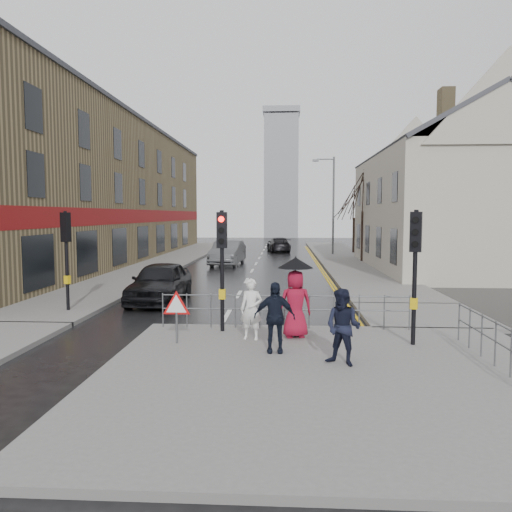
# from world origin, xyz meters

# --- Properties ---
(ground) EXTENTS (120.00, 120.00, 0.00)m
(ground) POSITION_xyz_m (0.00, 0.00, 0.00)
(ground) COLOR black
(ground) RESTS_ON ground
(near_pavement) EXTENTS (10.00, 9.00, 0.14)m
(near_pavement) POSITION_xyz_m (3.00, -3.50, 0.07)
(near_pavement) COLOR #605E5B
(near_pavement) RESTS_ON ground
(left_pavement) EXTENTS (4.00, 44.00, 0.14)m
(left_pavement) POSITION_xyz_m (-6.50, 23.00, 0.07)
(left_pavement) COLOR #605E5B
(left_pavement) RESTS_ON ground
(right_pavement) EXTENTS (4.00, 40.00, 0.14)m
(right_pavement) POSITION_xyz_m (6.50, 25.00, 0.07)
(right_pavement) COLOR #605E5B
(right_pavement) RESTS_ON ground
(pavement_bridge_right) EXTENTS (4.00, 4.20, 0.14)m
(pavement_bridge_right) POSITION_xyz_m (6.50, 3.00, 0.07)
(pavement_bridge_right) COLOR #605E5B
(pavement_bridge_right) RESTS_ON ground
(building_left_terrace) EXTENTS (8.00, 42.00, 10.00)m
(building_left_terrace) POSITION_xyz_m (-12.00, 22.00, 5.00)
(building_left_terrace) COLOR olive
(building_left_terrace) RESTS_ON ground
(building_right_cream) EXTENTS (9.00, 16.40, 10.10)m
(building_right_cream) POSITION_xyz_m (12.00, 18.00, 4.78)
(building_right_cream) COLOR #B7AEA0
(building_right_cream) RESTS_ON ground
(church_tower) EXTENTS (5.00, 5.00, 18.00)m
(church_tower) POSITION_xyz_m (1.50, 62.00, 9.00)
(church_tower) COLOR gray
(church_tower) RESTS_ON ground
(traffic_signal_near_left) EXTENTS (0.28, 0.27, 3.40)m
(traffic_signal_near_left) POSITION_xyz_m (0.20, 0.20, 2.46)
(traffic_signal_near_left) COLOR black
(traffic_signal_near_left) RESTS_ON near_pavement
(traffic_signal_near_right) EXTENTS (0.34, 0.33, 3.40)m
(traffic_signal_near_right) POSITION_xyz_m (5.20, -1.00, 2.46)
(traffic_signal_near_right) COLOR black
(traffic_signal_near_right) RESTS_ON near_pavement
(traffic_signal_far_left) EXTENTS (0.34, 0.33, 3.40)m
(traffic_signal_far_left) POSITION_xyz_m (-5.50, 3.00, 2.46)
(traffic_signal_far_left) COLOR black
(traffic_signal_far_left) RESTS_ON left_pavement
(guard_railing_front) EXTENTS (7.14, 0.04, 1.00)m
(guard_railing_front) POSITION_xyz_m (1.95, 0.60, 0.86)
(guard_railing_front) COLOR #595B5E
(guard_railing_front) RESTS_ON near_pavement
(guard_railing_side) EXTENTS (0.04, 4.54, 1.00)m
(guard_railing_side) POSITION_xyz_m (6.50, -2.75, 0.84)
(guard_railing_side) COLOR #595B5E
(guard_railing_side) RESTS_ON near_pavement
(warning_sign) EXTENTS (0.80, 0.07, 1.35)m
(warning_sign) POSITION_xyz_m (-0.80, -1.21, 1.04)
(warning_sign) COLOR #595B5E
(warning_sign) RESTS_ON near_pavement
(street_lamp) EXTENTS (1.83, 0.25, 8.00)m
(street_lamp) POSITION_xyz_m (5.82, 28.00, 4.71)
(street_lamp) COLOR #595B5E
(street_lamp) RESTS_ON right_pavement
(tree_near) EXTENTS (2.40, 2.40, 6.58)m
(tree_near) POSITION_xyz_m (7.50, 22.00, 5.14)
(tree_near) COLOR #2E2119
(tree_near) RESTS_ON right_pavement
(tree_far) EXTENTS (2.40, 2.40, 5.64)m
(tree_far) POSITION_xyz_m (8.00, 30.00, 4.42)
(tree_far) COLOR #2E2119
(tree_far) RESTS_ON right_pavement
(pedestrian_a) EXTENTS (0.64, 0.47, 1.60)m
(pedestrian_a) POSITION_xyz_m (1.08, -0.70, 0.94)
(pedestrian_a) COLOR white
(pedestrian_a) RESTS_ON near_pavement
(pedestrian_b) EXTENTS (1.02, 0.96, 1.68)m
(pedestrian_b) POSITION_xyz_m (3.22, -2.84, 0.98)
(pedestrian_b) COLOR black
(pedestrian_b) RESTS_ON near_pavement
(pedestrian_with_umbrella) EXTENTS (0.97, 0.96, 2.15)m
(pedestrian_with_umbrella) POSITION_xyz_m (2.24, -0.42, 1.29)
(pedestrian_with_umbrella) COLOR maroon
(pedestrian_with_umbrella) RESTS_ON near_pavement
(pedestrian_d) EXTENTS (0.99, 0.42, 1.69)m
(pedestrian_d) POSITION_xyz_m (1.71, -1.88, 0.98)
(pedestrian_d) COLOR black
(pedestrian_d) RESTS_ON near_pavement
(car_parked) EXTENTS (1.95, 4.67, 1.58)m
(car_parked) POSITION_xyz_m (-2.90, 5.44, 0.79)
(car_parked) COLOR black
(car_parked) RESTS_ON ground
(car_mid) EXTENTS (2.14, 5.16, 1.66)m
(car_mid) POSITION_xyz_m (-1.88, 19.93, 0.83)
(car_mid) COLOR #505255
(car_mid) RESTS_ON ground
(car_far) EXTENTS (2.41, 4.77, 1.33)m
(car_far) POSITION_xyz_m (1.45, 32.15, 0.66)
(car_far) COLOR black
(car_far) RESTS_ON ground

